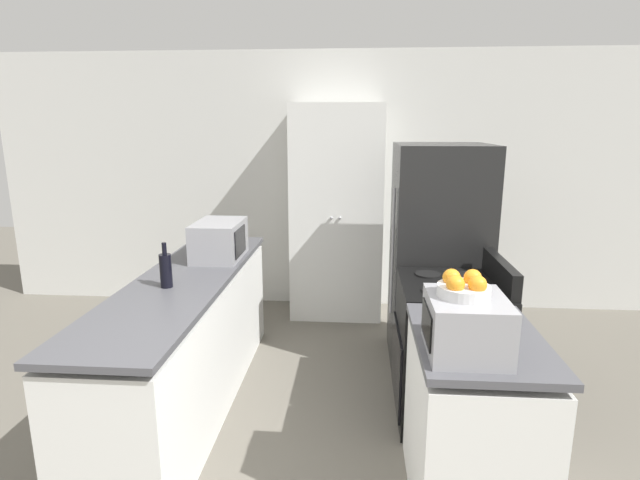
# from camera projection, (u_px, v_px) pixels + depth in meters

# --- Properties ---
(wall_back) EXTENTS (7.00, 0.06, 2.60)m
(wall_back) POSITION_uv_depth(u_px,v_px,m) (331.00, 182.00, 5.14)
(wall_back) COLOR silver
(wall_back) RESTS_ON ground_plane
(counter_left) EXTENTS (0.60, 2.44, 0.91)m
(counter_left) POSITION_uv_depth(u_px,v_px,m) (187.00, 344.00, 3.36)
(counter_left) COLOR silver
(counter_left) RESTS_ON ground_plane
(counter_right) EXTENTS (0.60, 0.86, 0.91)m
(counter_right) POSITION_uv_depth(u_px,v_px,m) (472.00, 424.00, 2.46)
(counter_right) COLOR silver
(counter_right) RESTS_ON ground_plane
(pantry_cabinet) EXTENTS (0.88, 0.56, 2.07)m
(pantry_cabinet) POSITION_uv_depth(u_px,v_px,m) (337.00, 213.00, 4.89)
(pantry_cabinet) COLOR silver
(pantry_cabinet) RESTS_ON ground_plane
(stove) EXTENTS (0.66, 0.71, 1.07)m
(stove) POSITION_uv_depth(u_px,v_px,m) (448.00, 349.00, 3.24)
(stove) COLOR black
(stove) RESTS_ON ground_plane
(refrigerator) EXTENTS (0.72, 0.79, 1.74)m
(refrigerator) POSITION_uv_depth(u_px,v_px,m) (437.00, 257.00, 3.91)
(refrigerator) COLOR black
(refrigerator) RESTS_ON ground_plane
(microwave) EXTENTS (0.34, 0.50, 0.28)m
(microwave) POSITION_uv_depth(u_px,v_px,m) (219.00, 240.00, 3.71)
(microwave) COLOR #939399
(microwave) RESTS_ON counter_left
(wine_bottle) EXTENTS (0.07, 0.07, 0.28)m
(wine_bottle) POSITION_uv_depth(u_px,v_px,m) (166.00, 270.00, 3.05)
(wine_bottle) COLOR black
(wine_bottle) RESTS_ON counter_left
(toaster_oven) EXTENTS (0.34, 0.39, 0.25)m
(toaster_oven) POSITION_uv_depth(u_px,v_px,m) (466.00, 325.00, 2.17)
(toaster_oven) COLOR #939399
(toaster_oven) RESTS_ON counter_right
(fruit_bowl) EXTENTS (0.23, 0.23, 0.11)m
(fruit_bowl) POSITION_uv_depth(u_px,v_px,m) (464.00, 287.00, 2.14)
(fruit_bowl) COLOR silver
(fruit_bowl) RESTS_ON toaster_oven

